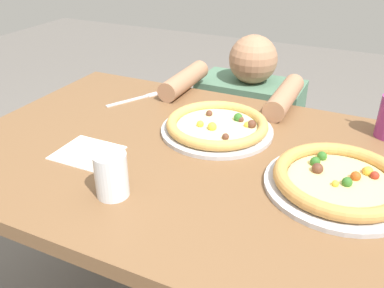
# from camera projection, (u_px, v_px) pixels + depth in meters

# --- Properties ---
(dining_table) EXTENTS (1.27, 0.87, 0.75)m
(dining_table) POSITION_uv_depth(u_px,v_px,m) (189.00, 185.00, 1.16)
(dining_table) COLOR brown
(dining_table) RESTS_ON ground
(pizza_near) EXTENTS (0.35, 0.35, 0.05)m
(pizza_near) POSITION_uv_depth(u_px,v_px,m) (340.00, 181.00, 0.95)
(pizza_near) COLOR #B7B7BC
(pizza_near) RESTS_ON dining_table
(pizza_far) EXTENTS (0.33, 0.33, 0.04)m
(pizza_far) POSITION_uv_depth(u_px,v_px,m) (217.00, 126.00, 1.20)
(pizza_far) COLOR #B7B7BC
(pizza_far) RESTS_ON dining_table
(water_cup_clear) EXTENTS (0.07, 0.07, 0.11)m
(water_cup_clear) POSITION_uv_depth(u_px,v_px,m) (111.00, 174.00, 0.91)
(water_cup_clear) COLOR silver
(water_cup_clear) RESTS_ON dining_table
(paper_napkin) EXTENTS (0.16, 0.14, 0.00)m
(paper_napkin) POSITION_uv_depth(u_px,v_px,m) (87.00, 153.00, 1.10)
(paper_napkin) COLOR white
(paper_napkin) RESTS_ON dining_table
(fork) EXTENTS (0.11, 0.19, 0.00)m
(fork) POSITION_uv_depth(u_px,v_px,m) (136.00, 99.00, 1.43)
(fork) COLOR silver
(fork) RESTS_ON dining_table
(diner_seated) EXTENTS (0.44, 0.53, 0.92)m
(diner_seated) POSITION_uv_depth(u_px,v_px,m) (246.00, 154.00, 1.79)
(diner_seated) COLOR #333847
(diner_seated) RESTS_ON ground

